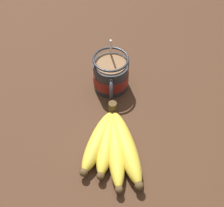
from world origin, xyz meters
TOP-DOWN VIEW (x-y plane):
  - table at (0.00, 0.00)cm, footprint 126.38×126.38cm
  - coffee_mug at (-3.16, 1.97)cm, footprint 14.05×9.28cm
  - banana_bunch at (16.49, 2.11)cm, footprint 22.30×15.34cm

SIDE VIEW (x-z plane):
  - table at x=0.00cm, z-range 0.00..3.10cm
  - banana_bunch at x=16.49cm, z-range 2.87..7.36cm
  - coffee_mug at x=-3.16cm, z-range 0.18..14.36cm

